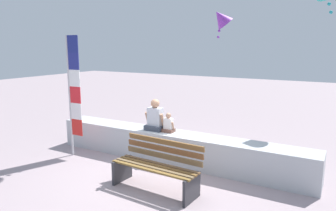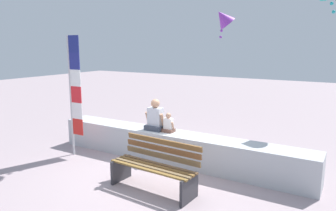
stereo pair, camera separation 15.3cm
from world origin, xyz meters
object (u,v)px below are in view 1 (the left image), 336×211
object	(u,v)px
kite_purple	(221,18)
person_adult	(155,118)
park_bench	(157,167)
person_child	(168,125)
flag_banner	(73,91)

from	to	relation	value
kite_purple	person_adult	bearing A→B (deg)	-96.41
park_bench	person_child	size ratio (longest dim) A/B	3.84
person_child	kite_purple	world-z (taller)	kite_purple
park_bench	kite_purple	xyz separation A→B (m)	(-0.54, 4.46, 2.95)
person_child	kite_purple	size ratio (longest dim) A/B	0.47
person_child	kite_purple	xyz separation A→B (m)	(0.00, 3.09, 2.52)
person_child	flag_banner	bearing A→B (deg)	-158.74
person_child	kite_purple	distance (m)	3.99
person_adult	flag_banner	xyz separation A→B (m)	(-1.72, -0.80, 0.61)
person_adult	person_child	distance (m)	0.36
person_adult	flag_banner	world-z (taller)	flag_banner
park_bench	person_child	world-z (taller)	person_child
flag_banner	person_child	bearing A→B (deg)	21.26
person_adult	kite_purple	size ratio (longest dim) A/B	0.78
person_adult	kite_purple	xyz separation A→B (m)	(0.35, 3.09, 2.41)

